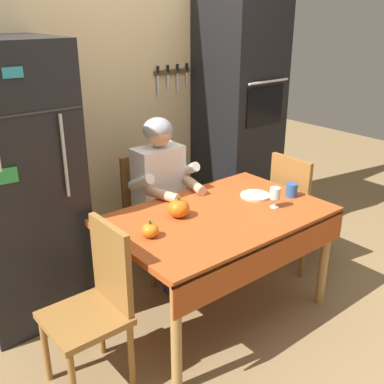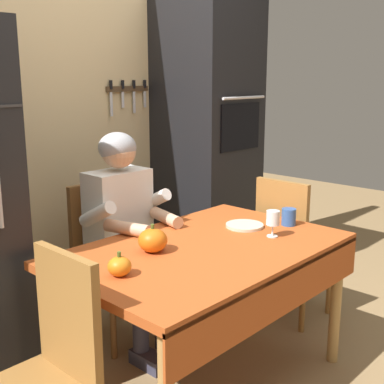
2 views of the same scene
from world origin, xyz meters
TOP-DOWN VIEW (x-y plane):
  - back_wall_assembly at (0.05, 1.35)m, footprint 3.70×0.13m
  - wall_oven at (1.05, 1.00)m, footprint 0.60×0.64m
  - dining_table at (0.00, 0.08)m, footprint 1.40×0.90m
  - chair_behind_person at (0.00, 0.87)m, footprint 0.40×0.40m
  - seated_person at (0.00, 0.68)m, footprint 0.47×0.55m
  - chair_left_side at (-0.90, 0.06)m, footprint 0.40×0.40m
  - chair_right_side at (0.90, 0.18)m, footprint 0.40×0.40m
  - coffee_mug at (0.58, -0.01)m, footprint 0.11×0.08m
  - wine_glass at (0.35, -0.06)m, footprint 0.07×0.07m
  - pumpkin_large at (-0.22, 0.22)m, footprint 0.14×0.14m
  - pumpkin_medium at (-0.51, 0.11)m, footprint 0.10×0.10m
  - serving_tray at (0.39, 0.15)m, footprint 0.21×0.21m

SIDE VIEW (x-z plane):
  - chair_behind_person at x=0.00m, z-range 0.05..0.98m
  - chair_left_side at x=-0.90m, z-range 0.05..0.98m
  - chair_right_side at x=0.90m, z-range 0.05..0.98m
  - dining_table at x=0.00m, z-range 0.29..1.03m
  - seated_person at x=0.00m, z-range 0.11..1.36m
  - serving_tray at x=0.39m, z-range 0.74..0.76m
  - pumpkin_medium at x=-0.51m, z-range 0.73..0.83m
  - coffee_mug at x=0.58m, z-range 0.74..0.83m
  - pumpkin_large at x=-0.22m, z-range 0.73..0.86m
  - wine_glass at x=0.35m, z-range 0.77..0.90m
  - wall_oven at x=1.05m, z-range 0.00..2.10m
  - back_wall_assembly at x=0.05m, z-range 0.00..2.60m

